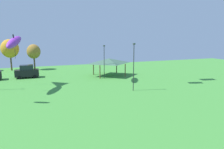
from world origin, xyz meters
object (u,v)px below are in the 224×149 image
at_px(kite_flying_4, 14,42).
at_px(light_post_1, 134,65).
at_px(light_post_2, 104,60).
at_px(treeline_tree_3, 34,52).
at_px(park_pavilion, 109,61).
at_px(parked_car_second_from_left, 27,72).
at_px(treeline_tree_2, 10,49).

height_order(kite_flying_4, light_post_1, kite_flying_4).
distance_m(light_post_2, treeline_tree_3, 20.89).
xyz_separation_m(light_post_2, treeline_tree_3, (-12.46, 16.74, 0.86)).
bearing_deg(kite_flying_4, park_pavilion, 22.67).
relative_size(parked_car_second_from_left, light_post_1, 0.63).
bearing_deg(light_post_2, treeline_tree_2, 135.41).
height_order(park_pavilion, treeline_tree_2, treeline_tree_2).
bearing_deg(kite_flying_4, treeline_tree_3, 83.45).
relative_size(park_pavilion, light_post_1, 0.99).
distance_m(parked_car_second_from_left, light_post_1, 22.25).
relative_size(parked_car_second_from_left, treeline_tree_3, 0.70).
relative_size(kite_flying_4, light_post_1, 0.79).
bearing_deg(light_post_1, treeline_tree_2, 124.14).
bearing_deg(treeline_tree_2, light_post_2, -44.59).
distance_m(kite_flying_4, park_pavilion, 18.63).
xyz_separation_m(parked_car_second_from_left, treeline_tree_2, (-3.74, 11.35, 4.00)).
relative_size(parked_car_second_from_left, treeline_tree_2, 0.59).
distance_m(park_pavilion, treeline_tree_2, 24.73).
xyz_separation_m(treeline_tree_2, treeline_tree_3, (5.22, -0.69, -0.79)).
distance_m(park_pavilion, light_post_2, 3.13).
distance_m(light_post_1, treeline_tree_3, 30.10).
bearing_deg(treeline_tree_2, park_pavilion, -37.46).
distance_m(light_post_2, treeline_tree_2, 24.89).
relative_size(park_pavilion, light_post_2, 1.08).
xyz_separation_m(park_pavilion, light_post_2, (-1.87, -2.45, 0.52)).
bearing_deg(treeline_tree_2, light_post_1, -55.86).
bearing_deg(light_post_2, kite_flying_4, -163.01).
height_order(park_pavilion, light_post_1, light_post_1).
distance_m(light_post_1, light_post_2, 10.22).
relative_size(kite_flying_4, parked_car_second_from_left, 1.26).
bearing_deg(treeline_tree_2, kite_flying_4, -82.80).
xyz_separation_m(parked_car_second_from_left, light_post_2, (13.94, -6.09, 2.35)).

